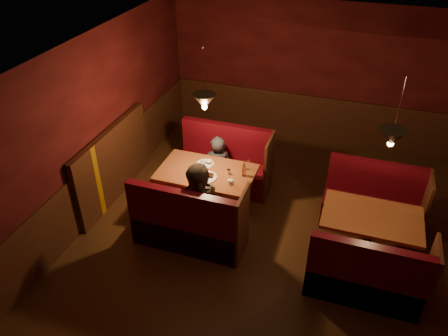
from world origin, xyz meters
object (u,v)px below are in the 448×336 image
(second_bench_far, at_px, (372,206))
(diner_b, at_px, (201,197))
(main_table, at_px, (208,181))
(second_table, at_px, (370,227))
(main_bench_near, at_px, (189,228))
(main_bench_far, at_px, (225,167))
(second_bench_near, at_px, (366,280))
(diner_a, at_px, (217,155))

(second_bench_far, xyz_separation_m, diner_b, (-2.44, -1.28, 0.52))
(main_table, bearing_deg, second_table, -5.30)
(main_bench_near, height_order, second_table, main_bench_near)
(main_table, bearing_deg, main_bench_far, 88.92)
(second_bench_near, bearing_deg, main_bench_far, 143.23)
(diner_a, distance_m, diner_b, 1.38)
(second_table, height_order, diner_b, diner_b)
(main_bench_near, distance_m, diner_b, 0.55)
(main_table, distance_m, diner_b, 0.75)
(diner_a, xyz_separation_m, diner_b, (0.23, -1.36, 0.14))
(main_table, bearing_deg, second_bench_far, 12.64)
(main_bench_near, xyz_separation_m, second_bench_far, (2.59, 1.46, -0.02))
(main_table, bearing_deg, main_bench_near, -88.93)
(main_bench_near, xyz_separation_m, second_table, (2.56, 0.63, 0.21))
(main_bench_near, distance_m, second_table, 2.64)
(second_table, bearing_deg, second_bench_near, -87.80)
(second_bench_far, distance_m, diner_b, 2.80)
(main_bench_near, bearing_deg, second_table, 13.93)
(main_bench_far, bearing_deg, main_bench_near, -90.00)
(main_bench_far, height_order, second_bench_far, main_bench_far)
(second_bench_far, height_order, second_bench_near, same)
(main_bench_far, relative_size, diner_b, 0.98)
(main_bench_near, relative_size, second_bench_far, 1.11)
(second_table, xyz_separation_m, diner_a, (-2.64, 0.90, 0.15))
(second_bench_far, height_order, diner_a, diner_a)
(second_table, relative_size, second_bench_near, 0.90)
(main_bench_far, distance_m, main_bench_near, 1.75)
(main_bench_far, height_order, diner_b, diner_b)
(main_table, bearing_deg, diner_a, 95.55)
(main_bench_far, relative_size, main_bench_near, 1.00)
(second_table, bearing_deg, main_bench_near, -166.07)
(main_table, height_order, diner_a, diner_a)
(second_bench_far, bearing_deg, main_bench_near, -150.62)
(diner_b, bearing_deg, second_table, -3.74)
(second_table, distance_m, second_bench_near, 0.85)
(main_table, distance_m, second_bench_far, 2.68)
(second_bench_near, bearing_deg, main_table, 157.82)
(main_bench_near, relative_size, diner_b, 0.98)
(second_table, height_order, second_bench_near, second_bench_near)
(second_bench_far, bearing_deg, main_bench_far, 173.64)
(main_table, xyz_separation_m, main_bench_far, (0.02, 0.87, -0.27))
(diner_b, bearing_deg, second_bench_far, 13.19)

